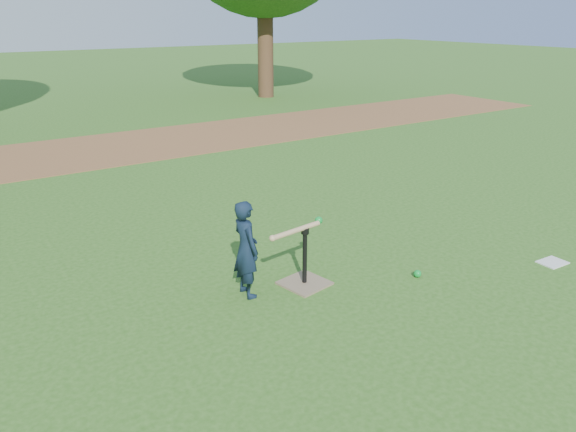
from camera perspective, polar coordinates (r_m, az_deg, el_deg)
ground at (r=5.66m, az=6.49°, el=-7.61°), size 80.00×80.00×0.00m
dirt_strip at (r=12.03m, az=-17.40°, el=6.61°), size 24.00×3.00×0.01m
child at (r=5.38m, az=-4.29°, el=-3.36°), size 0.25×0.36×0.97m
wiffle_ball_ground at (r=6.04m, az=13.02°, el=-5.73°), size 0.08×0.08×0.08m
clipboard at (r=6.88m, az=25.28°, el=-4.28°), size 0.31×0.24×0.01m
batting_tee at (r=5.72m, az=1.70°, el=-5.94°), size 0.50×0.50×0.61m
swing_action at (r=5.47m, az=1.10°, el=-1.33°), size 0.72×0.21×0.08m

